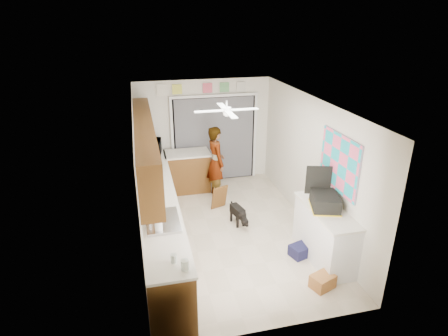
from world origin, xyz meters
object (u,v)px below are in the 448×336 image
suitcase (325,201)px  dog (237,214)px  man (216,162)px  paper_towel_roll (159,225)px  microwave (152,148)px  navy_crate (300,251)px  cardboard_box (323,281)px

suitcase → dog: bearing=145.6°
man → dog: bearing=177.6°
paper_towel_roll → man: size_ratio=0.14×
microwave → dog: size_ratio=1.07×
paper_towel_roll → man: man is taller
navy_crate → man: (-0.91, 2.61, 0.72)m
man → paper_towel_roll: bearing=144.2°
paper_towel_roll → cardboard_box: 2.62m
microwave → man: bearing=-102.5°
paper_towel_roll → suitcase: 2.69m
man → dog: man is taller
man → suitcase: bearing=-164.0°
man → dog: 1.47m
paper_towel_roll → suitcase: bearing=2.6°
paper_towel_roll → cardboard_box: size_ratio=0.68×
navy_crate → man: man is taller
suitcase → man: 2.98m
cardboard_box → navy_crate: size_ratio=1.06×
suitcase → man: bearing=131.7°
cardboard_box → navy_crate: bearing=90.0°
paper_towel_roll → man: (1.45, 2.82, -0.24)m
suitcase → dog: suitcase is taller
cardboard_box → man: 3.63m
microwave → man: size_ratio=0.35×
microwave → cardboard_box: microwave is taller
microwave → cardboard_box: size_ratio=1.65×
microwave → paper_towel_roll: 3.33m
cardboard_box → microwave: bearing=119.9°
navy_crate → man: 2.86m
microwave → paper_towel_roll: size_ratio=2.43×
microwave → man: (1.36, -0.51, -0.28)m
suitcase → navy_crate: 1.02m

